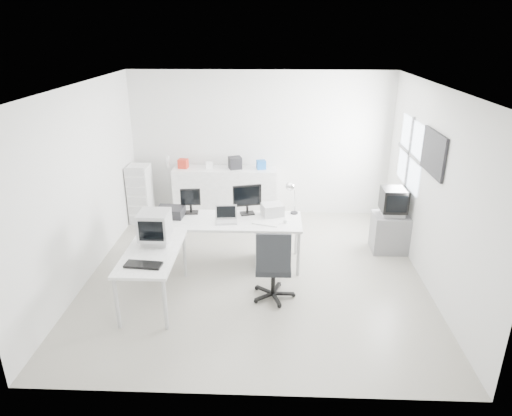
{
  "coord_description": "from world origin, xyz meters",
  "views": [
    {
      "loc": [
        0.25,
        -6.14,
        3.53
      ],
      "look_at": [
        0.0,
        0.2,
        1.0
      ],
      "focal_mm": 32.0,
      "sensor_mm": 36.0,
      "label": 1
    }
  ],
  "objects_px": {
    "main_desk": "(224,241)",
    "inkjet_printer": "(170,212)",
    "laptop": "(226,215)",
    "tv_cabinet": "(390,233)",
    "office_chair": "(273,263)",
    "crt_tv": "(394,202)",
    "drawer_pedestal": "(269,245)",
    "crt_monitor": "(155,226)",
    "laser_printer": "(272,210)",
    "lcd_monitor_large": "(247,200)",
    "lcd_monitor_small": "(191,201)",
    "sideboard": "(225,193)",
    "side_desk": "(154,276)",
    "filing_cabinet": "(140,194)"
  },
  "relations": [
    {
      "from": "drawer_pedestal",
      "to": "crt_monitor",
      "type": "height_order",
      "value": "crt_monitor"
    },
    {
      "from": "crt_tv",
      "to": "drawer_pedestal",
      "type": "bearing_deg",
      "value": -166.0
    },
    {
      "from": "lcd_monitor_small",
      "to": "office_chair",
      "type": "height_order",
      "value": "lcd_monitor_small"
    },
    {
      "from": "tv_cabinet",
      "to": "crt_tv",
      "type": "distance_m",
      "value": 0.55
    },
    {
      "from": "laptop",
      "to": "sideboard",
      "type": "xyz_separation_m",
      "value": [
        -0.23,
        2.02,
        -0.37
      ]
    },
    {
      "from": "side_desk",
      "to": "sideboard",
      "type": "distance_m",
      "value": 3.1
    },
    {
      "from": "laser_printer",
      "to": "sideboard",
      "type": "distance_m",
      "value": 1.97
    },
    {
      "from": "side_desk",
      "to": "crt_monitor",
      "type": "height_order",
      "value": "crt_monitor"
    },
    {
      "from": "main_desk",
      "to": "inkjet_printer",
      "type": "relative_size",
      "value": 5.75
    },
    {
      "from": "lcd_monitor_large",
      "to": "filing_cabinet",
      "type": "xyz_separation_m",
      "value": [
        -2.13,
        1.38,
        -0.43
      ]
    },
    {
      "from": "laptop",
      "to": "crt_monitor",
      "type": "xyz_separation_m",
      "value": [
        -0.9,
        -0.75,
        0.14
      ]
    },
    {
      "from": "tv_cabinet",
      "to": "filing_cabinet",
      "type": "xyz_separation_m",
      "value": [
        -4.5,
        1.07,
        0.23
      ]
    },
    {
      "from": "crt_tv",
      "to": "sideboard",
      "type": "bearing_deg",
      "value": 154.78
    },
    {
      "from": "main_desk",
      "to": "office_chair",
      "type": "xyz_separation_m",
      "value": [
        0.78,
        -0.97,
        0.16
      ]
    },
    {
      "from": "tv_cabinet",
      "to": "filing_cabinet",
      "type": "bearing_deg",
      "value": 166.61
    },
    {
      "from": "drawer_pedestal",
      "to": "sideboard",
      "type": "distance_m",
      "value": 2.08
    },
    {
      "from": "inkjet_printer",
      "to": "laser_printer",
      "type": "height_order",
      "value": "laser_printer"
    },
    {
      "from": "side_desk",
      "to": "lcd_monitor_large",
      "type": "xyz_separation_m",
      "value": [
        1.2,
        1.35,
        0.61
      ]
    },
    {
      "from": "main_desk",
      "to": "side_desk",
      "type": "distance_m",
      "value": 1.39
    },
    {
      "from": "laser_printer",
      "to": "office_chair",
      "type": "relative_size",
      "value": 0.3
    },
    {
      "from": "office_chair",
      "to": "sideboard",
      "type": "height_order",
      "value": "office_chair"
    },
    {
      "from": "crt_monitor",
      "to": "office_chair",
      "type": "xyz_separation_m",
      "value": [
        1.63,
        -0.12,
        -0.46
      ]
    },
    {
      "from": "inkjet_printer",
      "to": "laptop",
      "type": "xyz_separation_m",
      "value": [
        0.9,
        -0.2,
        0.04
      ]
    },
    {
      "from": "laptop",
      "to": "main_desk",
      "type": "bearing_deg",
      "value": 110.86
    },
    {
      "from": "drawer_pedestal",
      "to": "laptop",
      "type": "distance_m",
      "value": 0.87
    },
    {
      "from": "tv_cabinet",
      "to": "laser_printer",
      "type": "bearing_deg",
      "value": -170.38
    },
    {
      "from": "side_desk",
      "to": "drawer_pedestal",
      "type": "xyz_separation_m",
      "value": [
        1.55,
        1.15,
        -0.08
      ]
    },
    {
      "from": "lcd_monitor_small",
      "to": "sideboard",
      "type": "height_order",
      "value": "lcd_monitor_small"
    },
    {
      "from": "drawer_pedestal",
      "to": "sideboard",
      "type": "relative_size",
      "value": 0.3
    },
    {
      "from": "laptop",
      "to": "tv_cabinet",
      "type": "distance_m",
      "value": 2.81
    },
    {
      "from": "filing_cabinet",
      "to": "lcd_monitor_large",
      "type": "bearing_deg",
      "value": -32.92
    },
    {
      "from": "inkjet_printer",
      "to": "office_chair",
      "type": "distance_m",
      "value": 1.97
    },
    {
      "from": "inkjet_printer",
      "to": "lcd_monitor_large",
      "type": "distance_m",
      "value": 1.22
    },
    {
      "from": "lcd_monitor_large",
      "to": "laptop",
      "type": "height_order",
      "value": "lcd_monitor_large"
    },
    {
      "from": "main_desk",
      "to": "crt_tv",
      "type": "relative_size",
      "value": 4.8
    },
    {
      "from": "main_desk",
      "to": "drawer_pedestal",
      "type": "xyz_separation_m",
      "value": [
        0.7,
        0.05,
        -0.08
      ]
    },
    {
      "from": "crt_monitor",
      "to": "office_chair",
      "type": "height_order",
      "value": "crt_monitor"
    },
    {
      "from": "sideboard",
      "to": "filing_cabinet",
      "type": "bearing_deg",
      "value": -169.54
    },
    {
      "from": "side_desk",
      "to": "crt_tv",
      "type": "distance_m",
      "value": 3.97
    },
    {
      "from": "laptop",
      "to": "tv_cabinet",
      "type": "height_order",
      "value": "laptop"
    },
    {
      "from": "inkjet_printer",
      "to": "tv_cabinet",
      "type": "xyz_separation_m",
      "value": [
        3.57,
        0.45,
        -0.5
      ]
    },
    {
      "from": "laptop",
      "to": "office_chair",
      "type": "distance_m",
      "value": 1.18
    },
    {
      "from": "office_chair",
      "to": "crt_tv",
      "type": "distance_m",
      "value": 2.49
    },
    {
      "from": "lcd_monitor_large",
      "to": "laser_printer",
      "type": "distance_m",
      "value": 0.43
    },
    {
      "from": "laser_printer",
      "to": "lcd_monitor_small",
      "type": "bearing_deg",
      "value": 160.1
    },
    {
      "from": "drawer_pedestal",
      "to": "lcd_monitor_small",
      "type": "height_order",
      "value": "lcd_monitor_small"
    },
    {
      "from": "lcd_monitor_large",
      "to": "office_chair",
      "type": "distance_m",
      "value": 1.37
    },
    {
      "from": "inkjet_printer",
      "to": "crt_monitor",
      "type": "xyz_separation_m",
      "value": [
        0.0,
        -0.95,
        0.18
      ]
    },
    {
      "from": "lcd_monitor_small",
      "to": "sideboard",
      "type": "relative_size",
      "value": 0.2
    },
    {
      "from": "laser_printer",
      "to": "office_chair",
      "type": "height_order",
      "value": "office_chair"
    }
  ]
}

